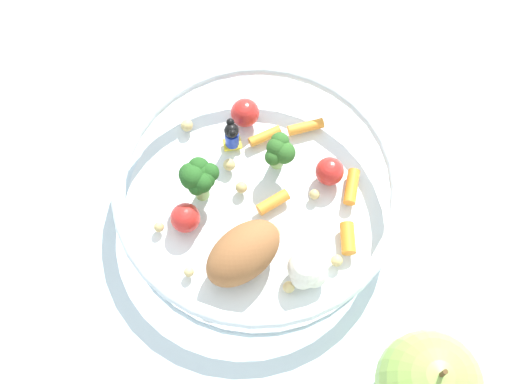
# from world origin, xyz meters

# --- Properties ---
(ground_plane) EXTENTS (2.40, 2.40, 0.00)m
(ground_plane) POSITION_xyz_m (0.00, 0.00, 0.00)
(ground_plane) COLOR silver
(food_container) EXTENTS (0.25, 0.25, 0.06)m
(food_container) POSITION_xyz_m (0.02, 0.00, 0.03)
(food_container) COLOR white
(food_container) RESTS_ON ground_plane
(loose_apple) EXTENTS (0.08, 0.08, 0.09)m
(loose_apple) POSITION_xyz_m (0.11, 0.19, 0.04)
(loose_apple) COLOR #8CB74C
(loose_apple) RESTS_ON ground_plane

